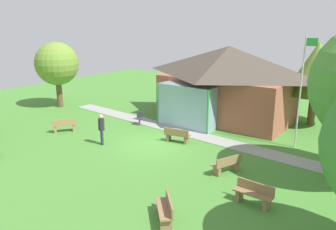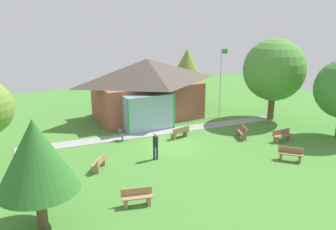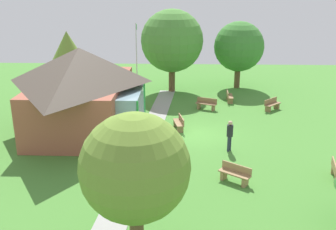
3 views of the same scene
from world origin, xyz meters
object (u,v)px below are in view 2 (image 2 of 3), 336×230
at_px(flagpole, 221,80).
at_px(tree_east_hedge, 274,70).
at_px(bench_front_left, 137,198).
at_px(tree_lawn_corner, 36,156).
at_px(tree_behind_pavilion_right, 187,67).
at_px(bench_mid_right, 242,132).
at_px(bench_rear_near_path, 180,133).
at_px(bench_lawn_far_right, 282,136).
at_px(bench_front_right, 291,154).
at_px(visitor_strolling_lawn, 156,144).
at_px(patio_chair_west, 121,135).
at_px(bench_mid_left, 100,163).
at_px(pavilion, 147,88).

bearing_deg(flagpole, tree_east_hedge, -35.82).
height_order(flagpole, bench_front_left, flagpole).
bearing_deg(tree_lawn_corner, tree_behind_pavilion_right, 44.46).
bearing_deg(bench_mid_right, tree_east_hedge, -40.72).
bearing_deg(tree_behind_pavilion_right, bench_front_left, -126.44).
relative_size(bench_front_left, tree_lawn_corner, 0.32).
bearing_deg(bench_rear_near_path, bench_lawn_far_right, -43.25).
height_order(bench_front_right, visitor_strolling_lawn, visitor_strolling_lawn).
relative_size(bench_rear_near_path, tree_lawn_corner, 0.32).
height_order(visitor_strolling_lawn, tree_lawn_corner, tree_lawn_corner).
bearing_deg(patio_chair_west, bench_rear_near_path, 134.22).
height_order(bench_lawn_far_right, tree_behind_pavilion_right, tree_behind_pavilion_right).
bearing_deg(bench_mid_left, tree_east_hedge, -42.45).
xyz_separation_m(bench_mid_left, patio_chair_west, (2.75, 3.97, 0.01)).
relative_size(visitor_strolling_lawn, tree_lawn_corner, 0.36).
height_order(bench_front_left, bench_mid_left, same).
xyz_separation_m(bench_front_right, tree_east_hedge, (5.01, 7.38, 3.85)).
distance_m(bench_mid_right, visitor_strolling_lawn, 7.43).
bearing_deg(patio_chair_west, bench_front_left, 48.19).
bearing_deg(visitor_strolling_lawn, bench_lawn_far_right, 27.57).
height_order(bench_mid_left, tree_lawn_corner, tree_lawn_corner).
bearing_deg(bench_lawn_far_right, bench_rear_near_path, -29.51).
distance_m(bench_mid_right, tree_lawn_corner, 15.96).
height_order(pavilion, bench_front_right, pavilion).
height_order(bench_rear_near_path, visitor_strolling_lawn, visitor_strolling_lawn).
height_order(patio_chair_west, tree_lawn_corner, tree_lawn_corner).
relative_size(bench_rear_near_path, bench_lawn_far_right, 1.03).
height_order(bench_mid_right, tree_lawn_corner, tree_lawn_corner).
relative_size(bench_mid_right, bench_rear_near_path, 1.00).
distance_m(bench_front_right, tree_behind_pavilion_right, 15.31).
xyz_separation_m(bench_front_left, tree_behind_pavilion_right, (11.52, 15.60, 3.34)).
height_order(bench_mid_left, visitor_strolling_lawn, visitor_strolling_lawn).
bearing_deg(bench_rear_near_path, visitor_strolling_lawn, -150.91).
bearing_deg(bench_front_left, tree_east_hedge, -139.32).
bearing_deg(bench_lawn_far_right, bench_mid_left, -3.19).
relative_size(bench_front_left, bench_rear_near_path, 1.00).
bearing_deg(bench_rear_near_path, tree_lawn_corner, -157.04).
relative_size(bench_mid_right, tree_east_hedge, 0.23).
distance_m(flagpole, bench_mid_left, 14.05).
bearing_deg(visitor_strolling_lawn, tree_lawn_corner, -114.39).
xyz_separation_m(bench_mid_right, bench_front_left, (-10.46, -5.44, 0.00)).
xyz_separation_m(bench_front_left, tree_lawn_corner, (-4.29, 0.09, 2.91)).
relative_size(pavilion, tree_behind_pavilion_right, 1.73).
height_order(bench_rear_near_path, tree_lawn_corner, tree_lawn_corner).
xyz_separation_m(bench_mid_right, bench_lawn_far_right, (2.05, -1.89, 0.00)).
height_order(flagpole, patio_chair_west, flagpole).
bearing_deg(bench_front_left, pavilion, -102.28).
distance_m(visitor_strolling_lawn, tree_behind_pavilion_right, 14.10).
bearing_deg(bench_lawn_far_right, bench_front_right, 56.89).
bearing_deg(bench_front_right, bench_mid_left, 25.23).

